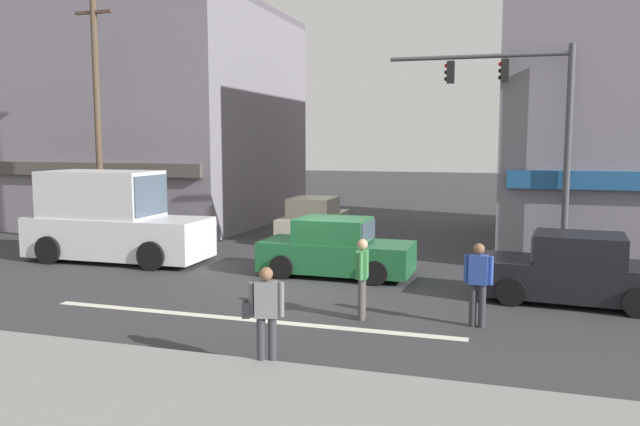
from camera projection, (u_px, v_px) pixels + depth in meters
name	position (u px, v px, depth m)	size (l,w,h in m)	color
ground_plane	(300.00, 283.00, 16.15)	(120.00, 120.00, 0.00)	#333335
lane_marking_stripe	(245.00, 319.00, 12.82)	(9.00, 0.24, 0.01)	silver
sidewalk_curb	(86.00, 418.00, 8.07)	(40.00, 5.00, 0.16)	gray
building_left_block	(143.00, 117.00, 28.74)	(12.27, 10.85, 9.50)	slate
street_tree	(563.00, 138.00, 20.54)	(3.86, 3.86, 5.70)	#4C3823
utility_pole_near_left	(98.00, 121.00, 21.36)	(1.40, 0.22, 8.36)	brown
traffic_light_mast	(530.00, 122.00, 16.82)	(4.89, 0.30, 6.20)	#47474C
sedan_crossing_center	(314.00, 221.00, 23.18)	(1.94, 4.13, 1.58)	#B7B29E
sedan_crossing_rightbound	(336.00, 250.00, 16.95)	(4.12, 1.91, 1.58)	#1E6033
box_truck_approaching_near	(112.00, 220.00, 19.04)	(5.63, 2.31, 2.75)	silver
sedan_parked_curbside	(574.00, 272.00, 14.10)	(4.22, 2.12, 1.58)	black
pedestrian_foreground_with_bag	(265.00, 311.00, 9.92)	(0.69, 0.36, 1.67)	#333338
pedestrian_mid_crossing	(478.00, 280.00, 12.21)	(0.57, 0.25, 1.67)	#333338
pedestrian_far_side	(362.00, 274.00, 12.75)	(0.26, 0.57, 1.67)	#4C4742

